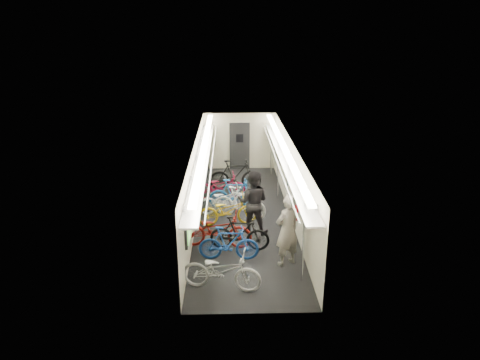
{
  "coord_description": "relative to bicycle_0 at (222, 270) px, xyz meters",
  "views": [
    {
      "loc": [
        -0.45,
        -12.58,
        5.71
      ],
      "look_at": [
        -0.11,
        0.23,
        1.15
      ],
      "focal_mm": 32.0,
      "sensor_mm": 36.0,
      "label": 1
    }
  ],
  "objects": [
    {
      "name": "bicycle_6",
      "position": [
        0.04,
        4.37,
        -0.03
      ],
      "size": [
        1.85,
        1.07,
        0.92
      ],
      "primitive_type": "imported",
      "rotation": [
        0.0,
        0.0,
        1.85
      ],
      "color": "silver",
      "rests_on": "ground"
    },
    {
      "name": "train_car_shell",
      "position": [
        0.28,
        4.78,
        1.17
      ],
      "size": [
        10.0,
        10.0,
        10.0
      ],
      "color": "black",
      "rests_on": "ground"
    },
    {
      "name": "bicycle_5",
      "position": [
        0.53,
        3.94,
        0.03
      ],
      "size": [
        1.77,
        1.07,
        1.03
      ],
      "primitive_type": "imported",
      "rotation": [
        0.0,
        0.0,
        1.2
      ],
      "color": "white",
      "rests_on": "ground"
    },
    {
      "name": "bicycle_8",
      "position": [
        -0.11,
        5.61,
        -0.03
      ],
      "size": [
        1.81,
        0.83,
        0.92
      ],
      "primitive_type": "imported",
      "rotation": [
        0.0,
        0.0,
        1.7
      ],
      "color": "maroon",
      "rests_on": "ground"
    },
    {
      "name": "bicycle_0",
      "position": [
        0.0,
        0.0,
        0.0
      ],
      "size": [
        1.95,
        1.02,
        0.97
      ],
      "primitive_type": "imported",
      "rotation": [
        0.0,
        0.0,
        1.36
      ],
      "color": "#A09FA4",
      "rests_on": "ground"
    },
    {
      "name": "bicycle_4",
      "position": [
        0.14,
        3.43,
        -0.01
      ],
      "size": [
        1.89,
        0.85,
        0.96
      ],
      "primitive_type": "imported",
      "rotation": [
        0.0,
        0.0,
        1.69
      ],
      "color": "#C59812",
      "rests_on": "ground"
    },
    {
      "name": "bicycle_9",
      "position": [
        0.43,
        6.43,
        0.1
      ],
      "size": [
        1.95,
        0.6,
        1.16
      ],
      "primitive_type": "imported",
      "rotation": [
        0.0,
        0.0,
        1.6
      ],
      "color": "black",
      "rests_on": "ground"
    },
    {
      "name": "bicycle_3",
      "position": [
        0.46,
        1.86,
        0.0
      ],
      "size": [
        1.67,
        0.67,
        0.98
      ],
      "primitive_type": "imported",
      "rotation": [
        0.0,
        0.0,
        1.44
      ],
      "color": "black",
      "rests_on": "ground"
    },
    {
      "name": "bicycle_1",
      "position": [
        0.16,
        1.33,
        -0.02
      ],
      "size": [
        1.59,
        0.52,
        0.94
      ],
      "primitive_type": "imported",
      "rotation": [
        0.0,
        0.0,
        1.52
      ],
      "color": "#194298",
      "rests_on": "ground"
    },
    {
      "name": "backpack",
      "position": [
        1.81,
        1.43,
        0.79
      ],
      "size": [
        0.29,
        0.22,
        0.38
      ],
      "primitive_type": "cube",
      "rotation": [
        0.0,
        0.0,
        -0.37
      ],
      "color": "red",
      "rests_on": "passenger_near"
    },
    {
      "name": "passenger_mid",
      "position": [
        0.88,
        2.94,
        0.47
      ],
      "size": [
        1.07,
        0.92,
        1.91
      ],
      "primitive_type": "imported",
      "rotation": [
        0.0,
        0.0,
        2.91
      ],
      "color": "black",
      "rests_on": "ground"
    },
    {
      "name": "bicycle_7",
      "position": [
        0.37,
        4.72,
        0.03
      ],
      "size": [
        1.71,
        0.49,
        1.03
      ],
      "primitive_type": "imported",
      "rotation": [
        0.0,
        0.0,
        1.57
      ],
      "color": "#185292",
      "rests_on": "ground"
    },
    {
      "name": "bicycle_2",
      "position": [
        -0.17,
        2.04,
        0.03
      ],
      "size": [
        2.04,
        0.95,
        1.03
      ],
      "primitive_type": "imported",
      "rotation": [
        0.0,
        0.0,
        1.43
      ],
      "color": "maroon",
      "rests_on": "ground"
    },
    {
      "name": "passenger_near",
      "position": [
        1.63,
        1.07,
        0.46
      ],
      "size": [
        0.83,
        0.74,
        1.9
      ],
      "primitive_type": "imported",
      "rotation": [
        0.0,
        0.0,
        3.67
      ],
      "color": "gray",
      "rests_on": "ground"
    }
  ]
}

